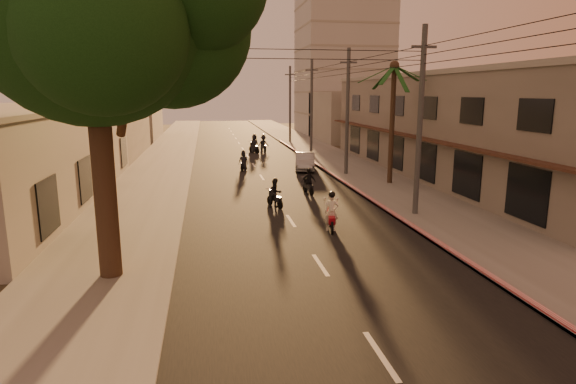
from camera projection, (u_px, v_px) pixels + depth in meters
name	position (u px, v px, depth m)	size (l,w,h in m)	color
ground	(335.00, 288.00, 14.93)	(160.00, 160.00, 0.00)	#383023
road	(262.00, 177.00, 34.24)	(10.00, 140.00, 0.02)	black
sidewalk_right	(363.00, 174.00, 35.45)	(5.00, 140.00, 0.12)	slate
sidewalk_left	(153.00, 180.00, 33.00)	(5.00, 140.00, 0.12)	slate
curb_stripe	(351.00, 187.00, 30.22)	(0.20, 60.00, 0.20)	red
shophouse_row	(461.00, 126.00, 33.84)	(8.80, 34.20, 7.30)	gray
left_building	(14.00, 156.00, 25.63)	(8.20, 24.20, 5.20)	#A19D92
distant_tower	(343.00, 35.00, 68.76)	(12.10, 12.10, 28.00)	#B7B5B2
broadleaf_tree	(105.00, 5.00, 14.20)	(9.60, 8.70, 12.10)	black
palm_tree	(394.00, 73.00, 30.23)	(5.00, 5.00, 8.20)	black
utility_poles	(348.00, 84.00, 33.92)	(1.20, 48.26, 9.00)	#38383A
filler_right	(350.00, 116.00, 60.05)	(8.00, 14.00, 6.00)	#A19D92
filler_left_near	(96.00, 133.00, 45.02)	(8.00, 14.00, 4.40)	#A19D92
filler_left_far	(126.00, 112.00, 62.13)	(8.00, 14.00, 7.00)	#A19D92
scooter_red	(331.00, 213.00, 20.97)	(0.83, 1.78, 1.77)	black
scooter_mid_a	(275.00, 194.00, 25.25)	(1.10, 1.53, 1.57)	black
scooter_mid_b	(308.00, 182.00, 28.53)	(0.99, 1.61, 1.59)	black
scooter_far_a	(243.00, 161.00, 37.13)	(0.99, 1.58, 1.58)	black
scooter_far_b	(263.00, 144.00, 48.80)	(1.28, 1.80, 1.77)	black
parked_car	(305.00, 162.00, 37.35)	(2.24, 4.33, 1.36)	#9EA1A6
scooter_far_c	(254.00, 144.00, 47.89)	(1.30, 1.82, 1.91)	black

